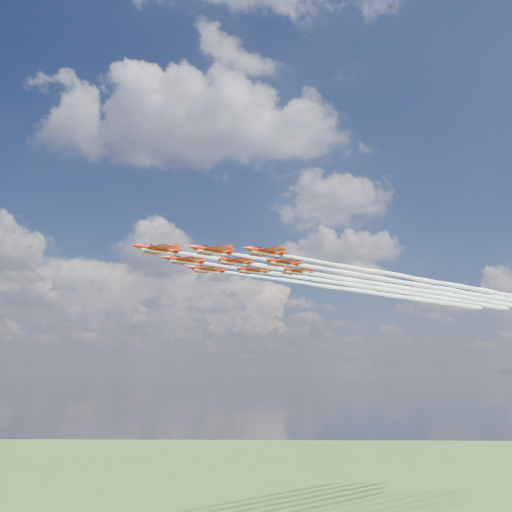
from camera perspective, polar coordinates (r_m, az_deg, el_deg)
name	(u,v)px	position (r m, az deg, el deg)	size (l,w,h in m)	color
jet_lead	(342,278)	(152.92, 9.83, -2.52)	(103.04, 82.13, 3.04)	#B31D09
jet_row2_port	(382,279)	(156.67, 14.26, -2.56)	(103.04, 82.13, 3.04)	#B31D09
jet_row2_starb	(350,285)	(165.02, 10.74, -3.26)	(103.04, 82.13, 3.04)	#B31D09
jet_row3_port	(422,280)	(161.31, 18.45, -2.58)	(103.04, 82.13, 3.04)	#B31D09
jet_row3_centre	(388,285)	(168.92, 14.83, -3.27)	(103.04, 82.13, 3.04)	#B31D09
jet_row3_starb	(357,291)	(177.18, 11.52, -3.89)	(103.04, 82.13, 3.04)	#B31D09
jet_row4_port	(425,286)	(173.65, 18.71, -3.27)	(103.04, 82.13, 3.04)	#B31D09
jet_row4_starb	(392,291)	(181.21, 15.32, -3.89)	(103.04, 82.13, 3.04)	#B31D09
jet_tail	(427,292)	(186.00, 18.94, -3.87)	(103.04, 82.13, 3.04)	#B31D09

